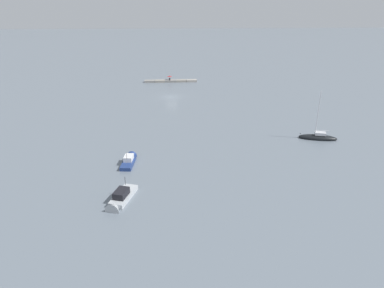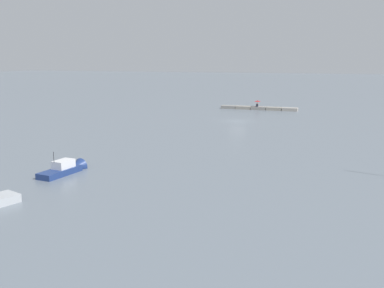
# 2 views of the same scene
# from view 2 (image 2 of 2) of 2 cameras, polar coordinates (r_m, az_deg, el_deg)

# --- Properties ---
(ground_plane) EXTENTS (500.00, 500.00, 0.00)m
(ground_plane) POSITION_cam_2_polar(r_m,az_deg,el_deg) (72.22, 5.97, 2.99)
(ground_plane) COLOR slate
(seawall_pier) EXTENTS (15.44, 1.82, 0.61)m
(seawall_pier) POSITION_cam_2_polar(r_m,az_deg,el_deg) (89.27, 8.71, 4.66)
(seawall_pier) COLOR gray
(seawall_pier) RESTS_ON ground_plane
(person_seated_dark_left) EXTENTS (0.42, 0.62, 0.73)m
(person_seated_dark_left) POSITION_cam_2_polar(r_m,az_deg,el_deg) (89.07, 8.50, 5.01)
(person_seated_dark_left) COLOR #1E2333
(person_seated_dark_left) RESTS_ON seawall_pier
(umbrella_open_red) EXTENTS (1.27, 1.27, 1.28)m
(umbrella_open_red) POSITION_cam_2_polar(r_m,az_deg,el_deg) (89.24, 8.54, 5.57)
(umbrella_open_red) COLOR black
(umbrella_open_red) RESTS_ON seawall_pier
(motorboat_navy_mid) EXTENTS (2.01, 5.10, 2.79)m
(motorboat_navy_mid) POSITION_cam_2_polar(r_m,az_deg,el_deg) (40.82, -16.11, -3.23)
(motorboat_navy_mid) COLOR navy
(motorboat_navy_mid) RESTS_ON ground_plane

